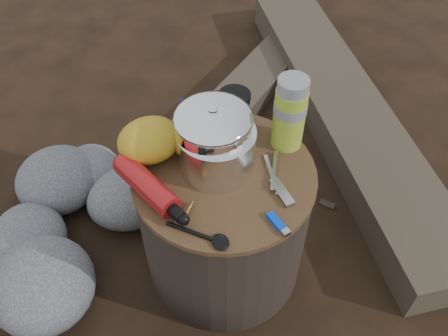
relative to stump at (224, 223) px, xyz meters
name	(u,v)px	position (x,y,z in m)	size (l,w,h in m)	color
ground	(224,262)	(0.00, 0.00, -0.23)	(60.00, 60.00, 0.00)	black
stump	(224,223)	(0.00, 0.00, 0.00)	(0.50, 0.50, 0.46)	black
rock_ring	(102,273)	(-0.39, 0.06, -0.12)	(0.50, 1.09, 0.22)	#59595F
log_main	(345,112)	(0.74, 0.40, -0.16)	(0.29, 1.73, 0.15)	#3F3529
log_small	(233,106)	(0.34, 0.66, -0.18)	(0.20, 1.07, 0.09)	#3F3529
foil_windscreen	(217,149)	(-0.01, 0.04, 0.29)	(0.21, 0.21, 0.13)	white
camping_pot	(213,138)	(-0.01, 0.04, 0.33)	(0.20, 0.20, 0.20)	white
fuel_bottle	(147,186)	(-0.21, 0.02, 0.26)	(0.06, 0.26, 0.06)	#A6171B
thermos	(290,113)	(0.21, 0.03, 0.34)	(0.09, 0.09, 0.22)	#99BB30
travel_mug	(234,112)	(0.10, 0.15, 0.29)	(0.09, 0.09, 0.13)	black
stuff_sack	(149,140)	(-0.16, 0.14, 0.29)	(0.17, 0.14, 0.12)	gold
food_pouch	(199,121)	(-0.01, 0.15, 0.30)	(0.10, 0.02, 0.13)	#151048
lighter	(276,222)	(0.05, -0.20, 0.24)	(0.02, 0.08, 0.01)	#043AD2
multitool	(282,192)	(0.11, -0.13, 0.24)	(0.03, 0.09, 0.01)	#B1B1B6
pot_grabber	(272,174)	(0.11, -0.06, 0.24)	(0.04, 0.14, 0.01)	#B1B1B6
spork	(192,232)	(-0.15, -0.14, 0.24)	(0.03, 0.16, 0.01)	black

